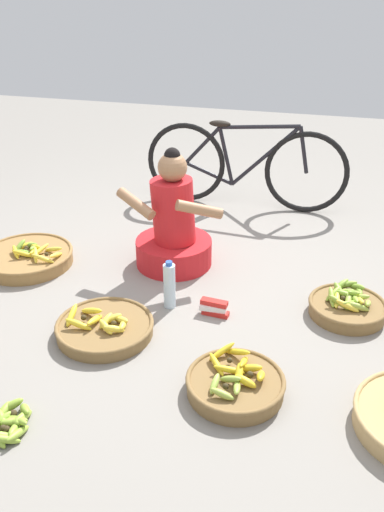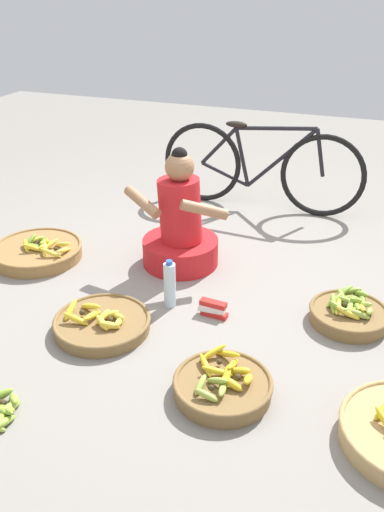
% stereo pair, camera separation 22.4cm
% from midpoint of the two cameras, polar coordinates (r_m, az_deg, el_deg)
% --- Properties ---
extents(ground_plane, '(10.00, 10.00, 0.00)m').
position_cam_midpoint_polar(ground_plane, '(3.46, 3.00, -3.71)').
color(ground_plane, gray).
extents(vendor_woman_front, '(0.72, 0.52, 0.82)m').
position_cam_midpoint_polar(vendor_woman_front, '(3.66, 0.49, 2.88)').
color(vendor_woman_front, red).
rests_on(vendor_woman_front, ground).
extents(bicycle_leaning, '(1.70, 0.08, 0.73)m').
position_cam_midpoint_polar(bicycle_leaning, '(4.61, 8.56, 9.16)').
color(bicycle_leaning, black).
rests_on(bicycle_leaning, ground).
extents(banana_basket_front_center, '(0.48, 0.48, 0.15)m').
position_cam_midpoint_polar(banana_basket_front_center, '(2.68, 5.71, -13.39)').
color(banana_basket_front_center, brown).
rests_on(banana_basket_front_center, ground).
extents(banana_basket_front_right, '(0.63, 0.63, 0.16)m').
position_cam_midpoint_polar(banana_basket_front_right, '(3.94, -14.32, 0.48)').
color(banana_basket_front_right, olive).
rests_on(banana_basket_front_right, ground).
extents(banana_basket_back_right, '(0.46, 0.46, 0.16)m').
position_cam_midpoint_polar(banana_basket_back_right, '(3.31, 18.04, -5.72)').
color(banana_basket_back_right, brown).
rests_on(banana_basket_back_right, ground).
extents(banana_basket_near_vendor, '(0.55, 0.55, 0.15)m').
position_cam_midpoint_polar(banana_basket_near_vendor, '(3.11, -7.38, -7.02)').
color(banana_basket_near_vendor, brown).
rests_on(banana_basket_near_vendor, ground).
extents(water_bottle, '(0.07, 0.07, 0.31)m').
position_cam_midpoint_polar(water_bottle, '(3.24, -0.37, -3.05)').
color(water_bottle, silver).
rests_on(water_bottle, ground).
extents(packet_carton_stack, '(0.18, 0.08, 0.09)m').
position_cam_midpoint_polar(packet_carton_stack, '(3.21, 4.24, -5.59)').
color(packet_carton_stack, red).
rests_on(packet_carton_stack, ground).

